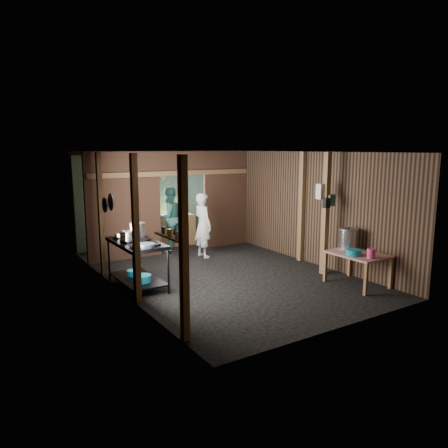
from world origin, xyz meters
TOP-DOWN VIEW (x-y plane):
  - floor at (0.00, 0.00)m, footprint 4.50×7.00m
  - ceiling at (0.00, 0.00)m, footprint 4.50×7.00m
  - wall_back at (0.00, 3.50)m, footprint 4.50×0.00m
  - wall_front at (0.00, -3.50)m, footprint 4.50×0.00m
  - wall_left at (-2.25, 0.00)m, footprint 0.00×7.00m
  - wall_right at (2.25, 0.00)m, footprint 0.00×7.00m
  - partition_left at (-1.32, 2.20)m, footprint 1.85×0.10m
  - partition_right at (1.57, 2.20)m, footprint 1.35×0.10m
  - partition_header at (0.25, 2.20)m, footprint 1.30×0.10m
  - turquoise_panel at (0.00, 3.44)m, footprint 4.40×0.06m
  - back_counter at (0.30, 2.95)m, footprint 1.20×0.50m
  - wall_clock at (0.25, 3.40)m, footprint 0.20×0.03m
  - post_left_a at (-2.18, -2.60)m, footprint 0.10×0.12m
  - post_left_b at (-2.18, -0.80)m, footprint 0.10×0.12m
  - post_left_c at (-2.18, 1.20)m, footprint 0.10×0.12m
  - post_right at (2.18, -0.20)m, footprint 0.10×0.12m
  - post_free at (1.85, -1.30)m, footprint 0.12×0.12m
  - cross_beam at (0.00, 2.15)m, footprint 4.40×0.12m
  - pan_lid_big at (-2.21, 0.40)m, footprint 0.03×0.34m
  - pan_lid_small at (-2.21, 0.80)m, footprint 0.03×0.30m
  - wall_shelf at (-2.15, -2.10)m, footprint 0.14×0.80m
  - jar_white at (-2.15, -2.35)m, footprint 0.07×0.07m
  - jar_yellow at (-2.15, -2.10)m, footprint 0.08×0.08m
  - jar_green at (-2.15, -1.88)m, footprint 0.06×0.06m
  - bag_white at (1.80, -1.22)m, footprint 0.22×0.15m
  - bag_green at (1.92, -1.36)m, footprint 0.16×0.12m
  - bag_black at (1.78, -1.38)m, footprint 0.14×0.10m
  - gas_range at (-1.88, -0.01)m, footprint 0.79×1.54m
  - prep_table at (1.83, -2.23)m, footprint 0.80×1.10m
  - stove_pot_large at (-1.71, 0.35)m, footprint 0.39×0.39m
  - stove_pot_med at (-2.05, 0.06)m, footprint 0.31×0.31m
  - stove_saucepan at (-2.05, 0.48)m, footprint 0.15×0.15m
  - frying_pan at (-1.88, -0.52)m, footprint 0.46×0.61m
  - blue_tub_front at (-1.88, -0.28)m, footprint 0.32×0.32m
  - blue_tub_back at (-1.88, 0.20)m, footprint 0.27×0.27m
  - stock_pot at (1.94, -1.86)m, footprint 0.40×0.40m
  - wash_basin at (1.63, -2.29)m, footprint 0.32×0.32m
  - pink_bucket at (1.73, -2.61)m, footprint 0.19×0.19m
  - knife at (1.80, -2.65)m, footprint 0.30×0.05m
  - yellow_tub at (0.54, 2.95)m, footprint 0.35×0.35m
  - cook at (0.37, 1.35)m, footprint 0.41×0.60m
  - worker_back at (0.08, 2.68)m, footprint 0.92×0.78m

SIDE VIEW (x-z plane):
  - floor at x=0.00m, z-range 0.00..0.00m
  - blue_tub_back at x=-1.88m, z-range 0.18..0.29m
  - blue_tub_front at x=-1.88m, z-range 0.18..0.31m
  - prep_table at x=1.83m, z-range 0.00..0.65m
  - back_counter at x=0.30m, z-range 0.00..0.85m
  - gas_range at x=-1.88m, z-range 0.00..0.91m
  - knife at x=1.80m, z-range 0.65..0.66m
  - wash_basin at x=1.63m, z-range 0.65..0.76m
  - pink_bucket at x=1.73m, z-range 0.65..0.83m
  - cook at x=0.37m, z-range 0.00..1.60m
  - worker_back at x=0.08m, z-range 0.00..1.66m
  - stock_pot at x=1.94m, z-range 0.63..1.07m
  - frying_pan at x=-1.88m, z-range 0.90..0.97m
  - yellow_tub at x=0.54m, z-range 0.85..1.04m
  - stove_saucepan at x=-2.05m, z-range 0.91..1.00m
  - stove_pot_med at x=-2.05m, z-range 0.89..1.11m
  - stove_pot_large at x=-1.71m, z-range 0.89..1.21m
  - turquoise_panel at x=0.00m, z-range 0.00..2.50m
  - wall_back at x=0.00m, z-range 0.00..2.60m
  - wall_front at x=0.00m, z-range 0.00..2.60m
  - wall_left at x=-2.25m, z-range 0.00..2.60m
  - wall_right at x=2.25m, z-range 0.00..2.60m
  - partition_left at x=-1.32m, z-range 0.00..2.60m
  - partition_right at x=1.57m, z-range 0.00..2.60m
  - post_left_a at x=-2.18m, z-range 0.00..2.60m
  - post_left_b at x=-2.18m, z-range 0.00..2.60m
  - post_left_c at x=-2.18m, z-range 0.00..2.60m
  - post_right at x=2.18m, z-range 0.00..2.60m
  - post_free at x=1.85m, z-range 0.00..2.60m
  - wall_shelf at x=-2.15m, z-range 1.39..1.41m
  - jar_white at x=-2.15m, z-range 1.42..1.52m
  - jar_yellow at x=-2.15m, z-range 1.42..1.52m
  - jar_green at x=-2.15m, z-range 1.42..1.52m
  - pan_lid_small at x=-2.21m, z-range 1.40..1.70m
  - bag_black at x=1.78m, z-range 1.45..1.65m
  - bag_green at x=1.92m, z-range 1.48..1.72m
  - pan_lid_big at x=-2.21m, z-range 1.48..1.82m
  - bag_white at x=1.80m, z-range 1.62..1.94m
  - wall_clock at x=0.25m, z-range 1.80..2.00m
  - cross_beam at x=0.00m, z-range 1.99..2.11m
  - partition_header at x=0.25m, z-range 2.00..2.60m
  - ceiling at x=0.00m, z-range 2.60..2.60m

